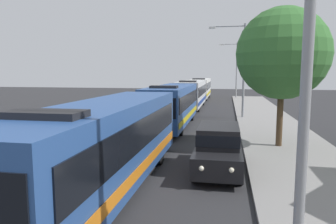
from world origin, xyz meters
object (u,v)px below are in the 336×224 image
Objects in this scene: white_suv at (218,147)px; streetlamp_near at (309,27)px; streetlamp_far at (237,64)px; roadside_tree at (283,54)px; streetlamp_mid at (244,60)px; bus_fourth_in_line at (200,88)px; bus_middle at (191,93)px; bus_lead at (107,142)px; bus_second_in_line at (173,104)px.

streetlamp_near reaches higher than white_suv.
roadside_tree is at bearing -87.60° from streetlamp_far.
streetlamp_near is 22.22m from streetlamp_mid.
roadside_tree is (1.39, -10.92, -0.09)m from streetlamp_mid.
white_suv is (3.70, -35.55, -0.66)m from bus_fourth_in_line.
streetlamp_near is at bearing -90.00° from streetlamp_mid.
streetlamp_mid is 22.22m from streetlamp_far.
streetlamp_near is 44.43m from streetlamp_far.
bus_fourth_in_line is 42.73m from streetlamp_near.
bus_fourth_in_line is at bearing 95.94° from white_suv.
bus_fourth_in_line is at bearing 90.00° from bus_middle.
streetlamp_far reaches higher than bus_fourth_in_line.
streetlamp_near is (5.40, -3.88, 3.16)m from bus_lead.
bus_second_in_line is at bearing 107.49° from streetlamp_near.
roadside_tree reaches higher than bus_middle.
bus_middle is 16.00m from streetlamp_far.
streetlamp_far is (0.00, 22.22, 0.15)m from streetlamp_mid.
bus_fourth_in_line is at bearing 102.36° from roadside_tree.
white_suv is 7.91m from streetlamp_near.
streetlamp_far reaches higher than white_suv.
streetlamp_far is 1.16× the size of roadside_tree.
bus_fourth_in_line is at bearing 97.28° from streetlamp_near.
bus_fourth_in_line is 21.05m from streetlamp_mid.
white_suv is 37.99m from streetlamp_far.
bus_middle is 12.47m from bus_fourth_in_line.
streetlamp_near is at bearing -79.73° from bus_middle.
bus_second_in_line is 1.33× the size of streetlamp_far.
bus_fourth_in_line is at bearing 105.06° from streetlamp_mid.
roadside_tree reaches higher than bus_fourth_in_line.
bus_lead is at bearing -90.00° from bus_middle.
bus_fourth_in_line is 1.42× the size of streetlamp_near.
streetlamp_mid reaches higher than bus_second_in_line.
roadside_tree is at bearing -40.67° from bus_second_in_line.
white_suv is 0.55× the size of streetlamp_far.
streetlamp_far is at bearing 69.75° from bus_middle.
streetlamp_mid is (1.70, 15.50, 4.08)m from white_suv.
roadside_tree reaches higher than bus_lead.
bus_middle is at bearing 99.10° from white_suv.
roadside_tree reaches higher than bus_second_in_line.
white_suv is 0.61× the size of streetlamp_near.
streetlamp_near is 0.90× the size of streetlamp_far.
streetlamp_near is 1.05× the size of roadside_tree.
streetlamp_far is (5.40, 40.56, 3.57)m from bus_lead.
bus_second_in_line is 11.07m from white_suv.
bus_lead is 1.11× the size of bus_fourth_in_line.
bus_lead is at bearing -90.00° from bus_fourth_in_line.
streetlamp_near is at bearing -72.51° from bus_second_in_line.
bus_lead is 10.60m from roadside_tree.
streetlamp_far reaches higher than bus_lead.
bus_second_in_line is at bearing -136.72° from streetlamp_mid.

